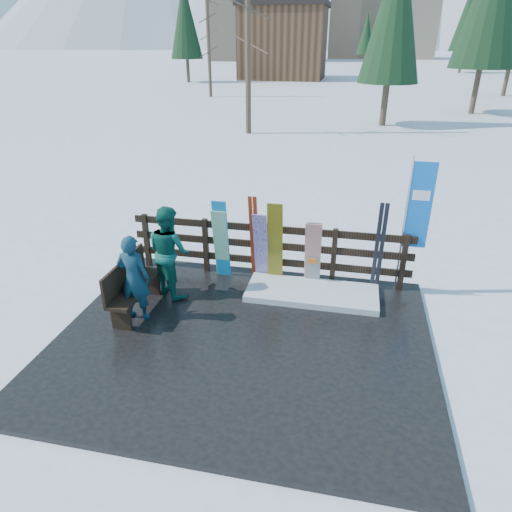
% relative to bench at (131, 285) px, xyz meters
% --- Properties ---
extents(ground, '(700.00, 700.00, 0.00)m').
position_rel_bench_xyz_m(ground, '(2.11, -0.45, -0.60)').
color(ground, white).
rests_on(ground, ground).
extents(deck, '(6.00, 5.00, 0.08)m').
position_rel_bench_xyz_m(deck, '(2.11, -0.45, -0.56)').
color(deck, black).
rests_on(deck, ground).
extents(fence, '(5.60, 0.10, 1.15)m').
position_rel_bench_xyz_m(fence, '(2.11, 1.75, 0.14)').
color(fence, black).
rests_on(fence, deck).
extents(snow_patch, '(2.46, 1.00, 0.12)m').
position_rel_bench_xyz_m(snow_patch, '(3.07, 1.15, -0.46)').
color(snow_patch, white).
rests_on(snow_patch, deck).
extents(bench, '(0.41, 1.50, 0.97)m').
position_rel_bench_xyz_m(bench, '(0.00, 0.00, 0.00)').
color(bench, black).
rests_on(bench, deck).
extents(snowboard_0, '(0.28, 0.26, 1.67)m').
position_rel_bench_xyz_m(snowboard_0, '(1.21, 1.53, 0.32)').
color(snowboard_0, '#0C84D0').
rests_on(snowboard_0, deck).
extents(snowboard_1, '(0.29, 0.29, 1.47)m').
position_rel_bench_xyz_m(snowboard_1, '(1.20, 1.53, 0.22)').
color(snowboard_1, white).
rests_on(snowboard_1, deck).
extents(snowboard_2, '(0.29, 0.25, 1.69)m').
position_rel_bench_xyz_m(snowboard_2, '(2.29, 1.53, 0.33)').
color(snowboard_2, gold).
rests_on(snowboard_2, deck).
extents(snowboard_3, '(0.28, 0.38, 1.48)m').
position_rel_bench_xyz_m(snowboard_3, '(2.01, 1.53, 0.22)').
color(snowboard_3, silver).
rests_on(snowboard_3, deck).
extents(snowboard_4, '(0.28, 0.23, 1.38)m').
position_rel_bench_xyz_m(snowboard_4, '(3.03, 1.53, 0.17)').
color(snowboard_4, black).
rests_on(snowboard_4, deck).
extents(snowboard_5, '(0.31, 0.31, 1.36)m').
position_rel_bench_xyz_m(snowboard_5, '(3.02, 1.53, 0.16)').
color(snowboard_5, silver).
rests_on(snowboard_5, deck).
extents(ski_pair_a, '(0.16, 0.36, 1.80)m').
position_rel_bench_xyz_m(ski_pair_a, '(1.86, 1.60, 0.38)').
color(ski_pair_a, '#A53214').
rests_on(ski_pair_a, deck).
extents(ski_pair_b, '(0.17, 0.19, 1.81)m').
position_rel_bench_xyz_m(ski_pair_b, '(4.23, 1.60, 0.39)').
color(ski_pair_b, black).
rests_on(ski_pair_b, deck).
extents(rental_flag, '(0.45, 0.04, 2.60)m').
position_rel_bench_xyz_m(rental_flag, '(4.80, 1.80, 1.09)').
color(rental_flag, silver).
rests_on(rental_flag, deck).
extents(person_front, '(0.57, 0.37, 1.54)m').
position_rel_bench_xyz_m(person_front, '(0.18, -0.21, 0.26)').
color(person_front, '#1C505C').
rests_on(person_front, deck).
extents(person_back, '(1.07, 1.02, 1.73)m').
position_rel_bench_xyz_m(person_back, '(0.44, 0.74, 0.35)').
color(person_back, '#0F584A').
rests_on(person_back, deck).
extents(resort_buildings, '(73.00, 87.60, 22.60)m').
position_rel_bench_xyz_m(resort_buildings, '(3.14, 114.96, 9.21)').
color(resort_buildings, tan).
rests_on(resort_buildings, ground).
extents(trees, '(41.95, 68.65, 14.25)m').
position_rel_bench_xyz_m(trees, '(7.88, 48.25, 5.29)').
color(trees, '#382B1E').
rests_on(trees, ground).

